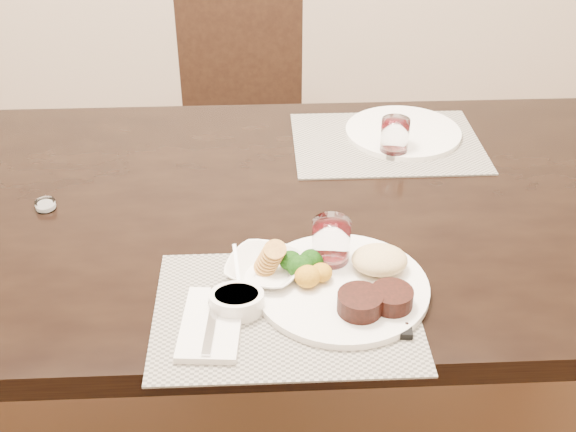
{
  "coord_description": "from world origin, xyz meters",
  "views": [
    {
      "loc": [
        0.05,
        -1.32,
        1.58
      ],
      "look_at": [
        0.1,
        -0.16,
        0.82
      ],
      "focal_mm": 45.0,
      "sensor_mm": 36.0,
      "label": 1
    }
  ],
  "objects_px": {
    "steak_knife": "(401,306)",
    "cracker_bowl": "(265,268)",
    "chair_far": "(242,118)",
    "wine_glass_near": "(331,246)",
    "far_plate": "(403,132)",
    "dinner_plate": "(350,283)"
  },
  "relations": [
    {
      "from": "steak_knife",
      "to": "cracker_bowl",
      "type": "distance_m",
      "value": 0.26
    },
    {
      "from": "chair_far",
      "to": "wine_glass_near",
      "type": "bearing_deg",
      "value": -81.2
    },
    {
      "from": "far_plate",
      "to": "dinner_plate",
      "type": "bearing_deg",
      "value": -108.81
    },
    {
      "from": "cracker_bowl",
      "to": "wine_glass_near",
      "type": "xyz_separation_m",
      "value": [
        0.12,
        0.03,
        0.02
      ]
    },
    {
      "from": "cracker_bowl",
      "to": "wine_glass_near",
      "type": "relative_size",
      "value": 1.84
    },
    {
      "from": "chair_far",
      "to": "steak_knife",
      "type": "bearing_deg",
      "value": -77.36
    },
    {
      "from": "far_plate",
      "to": "wine_glass_near",
      "type": "bearing_deg",
      "value": -113.9
    },
    {
      "from": "far_plate",
      "to": "steak_knife",
      "type": "bearing_deg",
      "value": -100.67
    },
    {
      "from": "far_plate",
      "to": "chair_far",
      "type": "bearing_deg",
      "value": 123.16
    },
    {
      "from": "dinner_plate",
      "to": "cracker_bowl",
      "type": "distance_m",
      "value": 0.16
    },
    {
      "from": "wine_glass_near",
      "to": "chair_far",
      "type": "bearing_deg",
      "value": 98.8
    },
    {
      "from": "dinner_plate",
      "to": "chair_far",
      "type": "bearing_deg",
      "value": 98.67
    },
    {
      "from": "cracker_bowl",
      "to": "steak_knife",
      "type": "bearing_deg",
      "value": -23.55
    },
    {
      "from": "steak_knife",
      "to": "cracker_bowl",
      "type": "bearing_deg",
      "value": 161.86
    },
    {
      "from": "chair_far",
      "to": "cracker_bowl",
      "type": "relative_size",
      "value": 4.99
    },
    {
      "from": "wine_glass_near",
      "to": "steak_knife",
      "type": "bearing_deg",
      "value": -49.86
    },
    {
      "from": "dinner_plate",
      "to": "far_plate",
      "type": "bearing_deg",
      "value": 70.36
    },
    {
      "from": "dinner_plate",
      "to": "wine_glass_near",
      "type": "xyz_separation_m",
      "value": [
        -0.03,
        0.08,
        0.03
      ]
    },
    {
      "from": "chair_far",
      "to": "far_plate",
      "type": "height_order",
      "value": "chair_far"
    },
    {
      "from": "cracker_bowl",
      "to": "far_plate",
      "type": "bearing_deg",
      "value": 57.32
    },
    {
      "from": "steak_knife",
      "to": "dinner_plate",
      "type": "bearing_deg",
      "value": 152.81
    },
    {
      "from": "cracker_bowl",
      "to": "far_plate",
      "type": "xyz_separation_m",
      "value": [
        0.36,
        0.56,
        -0.01
      ]
    }
  ]
}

